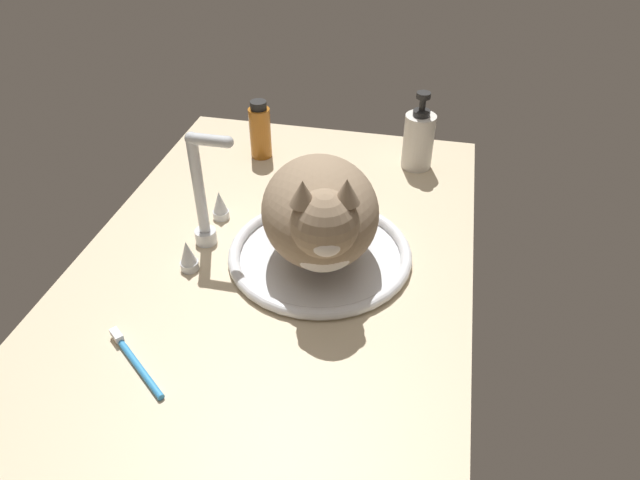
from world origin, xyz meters
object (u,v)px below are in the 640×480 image
soap_pump_bottle (418,140)px  cat (321,213)px  toothbrush (135,361)px  amber_bottle (260,131)px  sink_basin (320,254)px  faucet (204,205)px

soap_pump_bottle → cat: bearing=160.5°
soap_pump_bottle → toothbrush: (-66.52, 35.25, -5.96)cm
cat → soap_pump_bottle: 40.82cm
amber_bottle → sink_basin: bearing=-147.8°
faucet → amber_bottle: bearing=0.0°
amber_bottle → soap_pump_bottle: (2.90, -35.29, 0.27)cm
sink_basin → amber_bottle: 40.18cm
faucet → cat: 21.92cm
faucet → soap_pump_bottle: bearing=-44.0°
amber_bottle → cat: bearing=-148.4°
faucet → toothbrush: size_ratio=1.74×
soap_pump_bottle → toothbrush: 75.52cm
cat → soap_pump_bottle: (38.25, -13.57, -4.33)cm
cat → soap_pump_bottle: size_ratio=2.17×
cat → amber_bottle: cat is taller
faucet → amber_bottle: size_ratio=1.69×
sink_basin → toothbrush: bearing=144.7°
amber_bottle → soap_pump_bottle: size_ratio=0.77×
cat → soap_pump_bottle: cat is taller
faucet → cat: size_ratio=0.60×
sink_basin → toothbrush: 36.68cm
sink_basin → soap_pump_bottle: (36.57, -14.06, 5.70)cm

